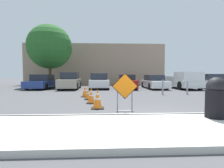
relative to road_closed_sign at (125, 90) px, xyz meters
name	(u,v)px	position (x,y,z in m)	size (l,w,h in m)	color
ground_plane	(121,90)	(0.78, 8.96, -0.80)	(96.00, 96.00, 0.00)	#4C4C4F
sidewalk_strip	(168,128)	(0.78, -2.30, -0.73)	(30.38, 2.53, 0.14)	beige
curb_lip	(153,116)	(0.78, -1.04, -0.73)	(30.38, 0.20, 0.14)	beige
road_closed_sign	(125,90)	(0.00, 0.00, 0.00)	(0.97, 0.20, 1.43)	black
traffic_cone_nearest	(98,99)	(-1.04, 0.62, -0.41)	(0.51, 0.51, 0.80)	black
traffic_cone_second	(91,96)	(-1.39, 1.94, -0.43)	(0.45, 0.45, 0.77)	black
traffic_cone_third	(88,94)	(-1.66, 3.23, -0.47)	(0.39, 0.39, 0.69)	black
traffic_cone_fourth	(85,91)	(-1.94, 4.41, -0.42)	(0.47, 0.47, 0.78)	black
parked_car_nearest	(42,82)	(-6.73, 10.82, -0.16)	(2.18, 4.32, 1.39)	navy
parked_car_second	(70,81)	(-3.99, 10.45, -0.07)	(1.87, 4.32, 1.59)	#A39984
parked_car_third	(99,81)	(-1.25, 10.91, -0.10)	(1.99, 4.22, 1.51)	silver
parked_car_fourth	(127,82)	(1.50, 10.65, -0.16)	(1.95, 4.49, 1.38)	maroon
parked_car_fifth	(154,82)	(4.24, 10.72, -0.17)	(1.79, 4.70, 1.34)	white
pickup_truck	(184,81)	(6.99, 10.08, -0.07)	(2.22, 5.19, 1.62)	silver
parked_car_sixth	(211,82)	(9.73, 10.14, -0.13)	(1.99, 4.23, 1.44)	white
trash_bin	(216,97)	(2.41, -1.63, -0.07)	(0.56, 0.56, 1.17)	black
bollard_nearest	(163,87)	(3.26, 5.31, -0.26)	(0.12, 0.12, 1.03)	gray
bollard_second	(187,87)	(4.98, 5.31, -0.29)	(0.12, 0.12, 0.97)	gray
bollard_third	(211,87)	(6.70, 5.31, -0.30)	(0.12, 0.12, 0.94)	gray
building_facade_backdrop	(96,65)	(-1.92, 19.81, 1.99)	(19.11, 5.00, 5.58)	gray
street_tree_behind_lot	(50,47)	(-6.78, 13.52, 3.67)	(4.90, 4.90, 6.93)	#513823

